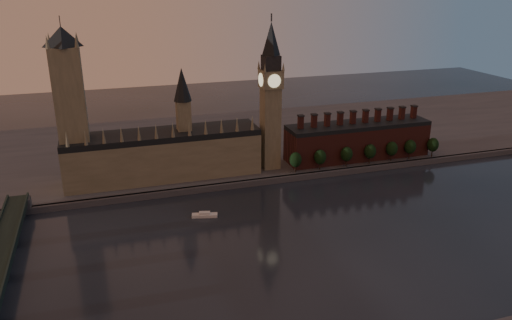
# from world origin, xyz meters

# --- Properties ---
(ground) EXTENTS (900.00, 900.00, 0.00)m
(ground) POSITION_xyz_m (0.00, 0.00, 0.00)
(ground) COLOR black
(ground) RESTS_ON ground
(north_bank) EXTENTS (900.00, 182.00, 4.00)m
(north_bank) POSITION_xyz_m (0.00, 178.04, 2.00)
(north_bank) COLOR #4C4C51
(north_bank) RESTS_ON ground
(palace_of_westminster) EXTENTS (130.00, 30.30, 74.00)m
(palace_of_westminster) POSITION_xyz_m (-64.41, 114.91, 21.63)
(palace_of_westminster) COLOR gray
(palace_of_westminster) RESTS_ON north_bank
(victoria_tower) EXTENTS (24.00, 24.00, 108.00)m
(victoria_tower) POSITION_xyz_m (-120.00, 115.00, 59.09)
(victoria_tower) COLOR gray
(victoria_tower) RESTS_ON north_bank
(big_ben) EXTENTS (15.00, 15.00, 107.00)m
(big_ben) POSITION_xyz_m (10.00, 110.00, 56.83)
(big_ben) COLOR gray
(big_ben) RESTS_ON north_bank
(chimney_block) EXTENTS (110.00, 25.00, 37.00)m
(chimney_block) POSITION_xyz_m (80.00, 110.00, 17.82)
(chimney_block) COLOR #5C2723
(chimney_block) RESTS_ON north_bank
(embankment_tree_0) EXTENTS (8.60, 8.60, 14.88)m
(embankment_tree_0) POSITION_xyz_m (23.43, 94.57, 13.47)
(embankment_tree_0) COLOR black
(embankment_tree_0) RESTS_ON north_bank
(embankment_tree_1) EXTENTS (8.60, 8.60, 14.88)m
(embankment_tree_1) POSITION_xyz_m (42.11, 94.30, 13.47)
(embankment_tree_1) COLOR black
(embankment_tree_1) RESTS_ON north_bank
(embankment_tree_2) EXTENTS (8.60, 8.60, 14.88)m
(embankment_tree_2) POSITION_xyz_m (62.99, 94.32, 13.47)
(embankment_tree_2) COLOR black
(embankment_tree_2) RESTS_ON north_bank
(embankment_tree_3) EXTENTS (8.60, 8.60, 14.88)m
(embankment_tree_3) POSITION_xyz_m (82.15, 94.38, 13.47)
(embankment_tree_3) COLOR black
(embankment_tree_3) RESTS_ON north_bank
(embankment_tree_4) EXTENTS (8.60, 8.60, 14.88)m
(embankment_tree_4) POSITION_xyz_m (100.74, 95.01, 13.47)
(embankment_tree_4) COLOR black
(embankment_tree_4) RESTS_ON north_bank
(embankment_tree_5) EXTENTS (8.60, 8.60, 14.88)m
(embankment_tree_5) POSITION_xyz_m (116.29, 94.60, 13.47)
(embankment_tree_5) COLOR black
(embankment_tree_5) RESTS_ON north_bank
(embankment_tree_6) EXTENTS (8.60, 8.60, 14.88)m
(embankment_tree_6) POSITION_xyz_m (135.54, 93.50, 13.47)
(embankment_tree_6) COLOR black
(embankment_tree_6) RESTS_ON north_bank
(river_boat) EXTENTS (15.58, 7.89, 3.00)m
(river_boat) POSITION_xyz_m (-50.54, 53.55, 1.15)
(river_boat) COLOR white
(river_boat) RESTS_ON ground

